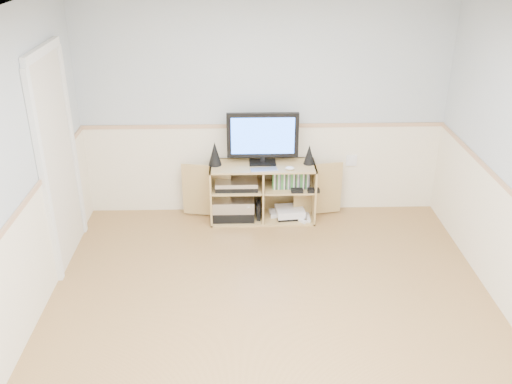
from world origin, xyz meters
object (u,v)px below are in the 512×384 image
keyboard (264,170)px  monitor (263,137)px  game_consoles (289,212)px  media_cabinet (262,189)px

keyboard → monitor: bearing=85.2°
monitor → game_consoles: 0.94m
media_cabinet → monitor: 0.63m
media_cabinet → monitor: (-0.00, -0.00, 0.63)m
keyboard → game_consoles: keyboard is taller
monitor → keyboard: 0.36m
media_cabinet → monitor: monitor is taller
monitor → keyboard: monitor is taller
media_cabinet → keyboard: bearing=-87.5°
keyboard → game_consoles: (0.29, 0.13, -0.59)m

